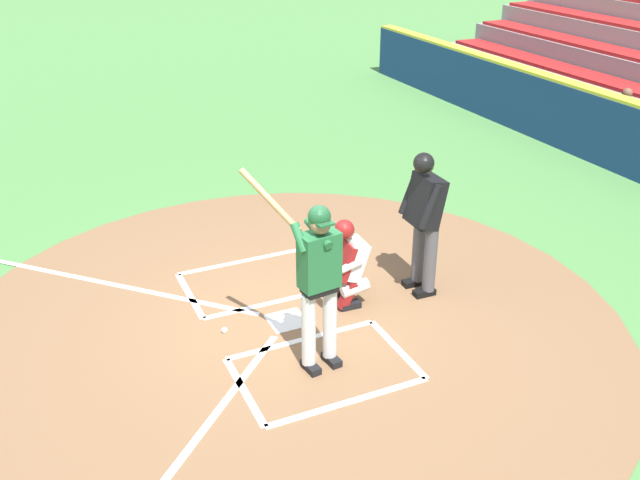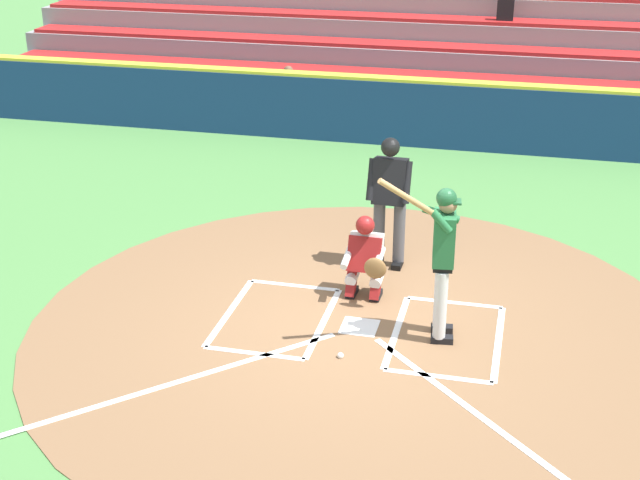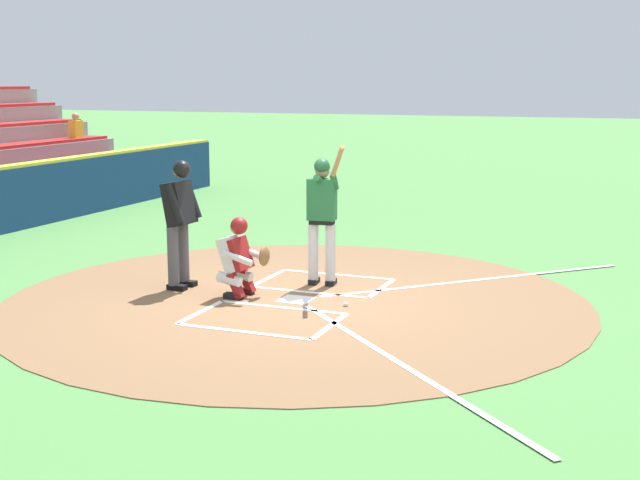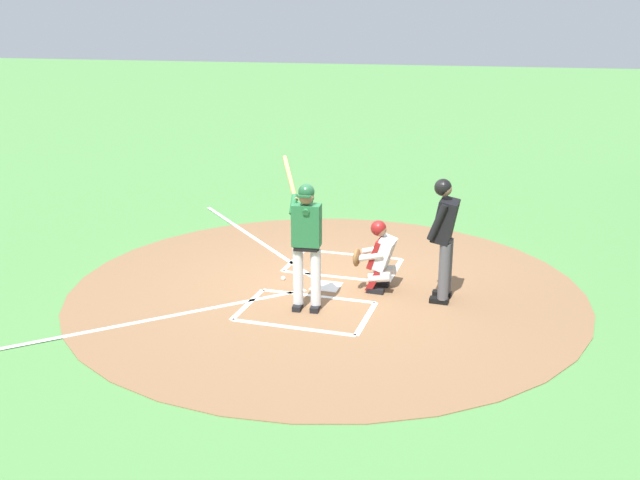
# 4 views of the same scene
# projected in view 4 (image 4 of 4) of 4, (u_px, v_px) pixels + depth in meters

# --- Properties ---
(ground_plane) EXTENTS (120.00, 120.00, 0.00)m
(ground_plane) POSITION_uv_depth(u_px,v_px,m) (326.00, 287.00, 11.09)
(ground_plane) COLOR #4C8442
(dirt_circle) EXTENTS (8.00, 8.00, 0.01)m
(dirt_circle) POSITION_uv_depth(u_px,v_px,m) (326.00, 287.00, 11.09)
(dirt_circle) COLOR brown
(dirt_circle) RESTS_ON ground
(home_plate_and_chalk) EXTENTS (7.93, 4.91, 0.01)m
(home_plate_and_chalk) POSITION_uv_depth(u_px,v_px,m) (274.00, 280.00, 11.34)
(home_plate_and_chalk) COLOR white
(home_plate_and_chalk) RESTS_ON dirt_circle
(batter) EXTENTS (0.89, 0.80, 2.13)m
(batter) POSITION_uv_depth(u_px,v_px,m) (306.00, 237.00, 9.91)
(batter) COLOR silver
(batter) RESTS_ON ground
(catcher) EXTENTS (0.59, 0.62, 1.13)m
(catcher) POSITION_uv_depth(u_px,v_px,m) (379.00, 255.00, 10.78)
(catcher) COLOR black
(catcher) RESTS_ON ground
(plate_umpire) EXTENTS (0.59, 0.42, 1.86)m
(plate_umpire) POSITION_uv_depth(u_px,v_px,m) (444.00, 232.00, 10.24)
(plate_umpire) COLOR #4C4C51
(plate_umpire) RESTS_ON ground
(baseball) EXTENTS (0.07, 0.07, 0.07)m
(baseball) POSITION_uv_depth(u_px,v_px,m) (283.00, 278.00, 11.36)
(baseball) COLOR white
(baseball) RESTS_ON ground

